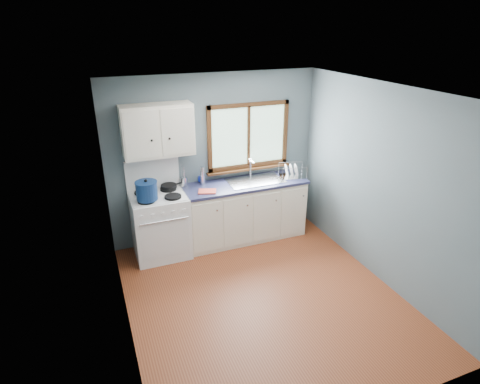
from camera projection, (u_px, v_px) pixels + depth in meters
name	position (u px, v px, depth m)	size (l,w,h in m)	color
floor	(263.00, 297.00, 4.97)	(3.20, 3.60, 0.02)	brown
ceiling	(269.00, 91.00, 3.98)	(3.20, 3.60, 0.02)	white
wall_back	(215.00, 158.00, 6.02)	(3.20, 0.02, 2.50)	slate
wall_front	(370.00, 303.00, 2.93)	(3.20, 0.02, 2.50)	slate
wall_left	(117.00, 231.00, 3.93)	(0.02, 3.60, 2.50)	slate
wall_right	(382.00, 186.00, 5.02)	(0.02, 3.60, 2.50)	slate
gas_range	(160.00, 223.00, 5.71)	(0.76, 0.69, 1.36)	white
base_cabinets	(244.00, 213.00, 6.20)	(1.85, 0.60, 0.88)	white
countertop	(244.00, 184.00, 6.01)	(1.89, 0.64, 0.04)	#1F2241
sink	(255.00, 185.00, 6.09)	(0.84, 0.46, 0.44)	silver
window	(249.00, 141.00, 6.08)	(1.36, 0.10, 1.03)	#9EC6A8
upper_cabinets	(158.00, 131.00, 5.36)	(0.95, 0.35, 0.70)	white
skillet	(169.00, 186.00, 5.71)	(0.36, 0.29, 0.05)	black
stockpot	(147.00, 190.00, 5.30)	(0.37, 0.37, 0.29)	navy
utensil_crock	(184.00, 182.00, 5.85)	(0.12, 0.12, 0.34)	silver
thermos	(202.00, 176.00, 5.88)	(0.07, 0.07, 0.28)	silver
soap_bottle	(201.00, 175.00, 5.93)	(0.10, 0.10, 0.26)	#1029B5
dish_towel	(207.00, 191.00, 5.67)	(0.25, 0.18, 0.02)	#D54838
dish_rack	(292.00, 173.00, 6.21)	(0.46, 0.39, 0.21)	silver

